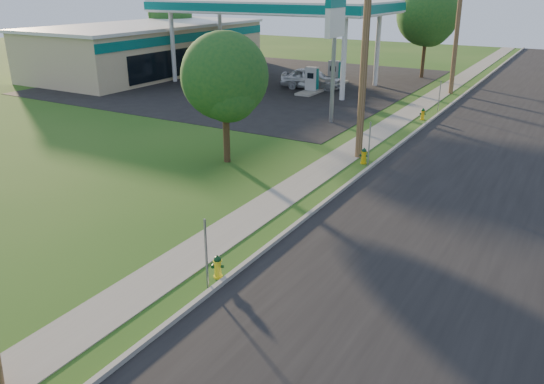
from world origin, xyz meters
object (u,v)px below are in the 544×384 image
Objects in this scene: fuel_pump_se at (334,76)px; hydrant_near at (218,267)px; utility_pole_far at (458,26)px; tree_back at (171,15)px; tree_lot at (428,17)px; fuel_pump_sw at (240,67)px; fuel_pump_ne at (312,83)px; fuel_pump_nw at (213,74)px; car_silver at (311,78)px; hydrant_mid at (364,156)px; price_pylon at (335,25)px; tree_verge at (226,80)px; hydrant_far at (423,114)px; utility_pole_mid at (365,48)px.

hydrant_near is at bearing -71.69° from fuel_pump_se.
utility_pole_far is 30.90m from tree_back.
utility_pole_far is at bearing 91.47° from hydrant_near.
hydrant_near is at bearing -48.26° from tree_back.
utility_pole_far is 30.57m from hydrant_near.
tree_lot is 36.80m from hydrant_near.
fuel_pump_sw is at bearing -176.80° from utility_pole_far.
fuel_pump_ne is 9.85m from fuel_pump_sw.
fuel_pump_nw reaches higher than car_silver.
hydrant_mid is (0.56, -18.80, -4.44)m from utility_pole_far.
car_silver is at bearing -122.27° from tree_lot.
price_pylon is 9.44m from tree_verge.
fuel_pump_sw is 20.18m from hydrant_far.
utility_pole_far is 9.84m from fuel_pump_se.
hydrant_near is at bearing -82.97° from tree_lot.
hydrant_far is 0.15× the size of car_silver.
hydrant_near is (4.47, -36.23, -4.66)m from tree_lot.
fuel_pump_se is 4.71× the size of hydrant_near.
utility_pole_mid is at bearing 37.93° from tree_verge.
fuel_pump_nw is 1.00× the size of fuel_pump_ne.
hydrant_near is at bearing -88.96° from hydrant_mid.
hydrant_mid is (4.46, -6.30, -5.07)m from price_pylon.
utility_pole_mid is 22.52m from fuel_pump_nw.
fuel_pump_sw reaches higher than car_silver.
price_pylon is 0.98× the size of tree_back.
fuel_pump_sw is 4.59× the size of hydrant_far.
fuel_pump_nw is at bearing 167.24° from hydrant_far.
tree_lot is at bearing 26.22° from fuel_pump_sw.
hydrant_mid is at bearing -37.26° from tree_back.
fuel_pump_se is 9.71m from tree_lot.
fuel_pump_se is (9.00, 0.00, 0.00)m from fuel_pump_sw.
utility_pole_far reaches higher than hydrant_far.
utility_pole_far is 19.32m from hydrant_mid.
tree_verge reaches higher than fuel_pump_nw.
hydrant_far is at bearing 66.96° from tree_verge.
tree_lot reaches higher than tree_back.
car_silver is (-5.79, 9.01, -4.63)m from price_pylon.
utility_pole_mid is 1.70× the size of tree_verge.
fuel_pump_nw is at bearing 144.01° from utility_pole_mid.
hydrant_mid is at bearing 91.04° from hydrant_near.
hydrant_near is (31.29, -35.07, -4.19)m from tree_back.
tree_verge is 0.74× the size of tree_lot.
utility_pole_far reaches higher than car_silver.
utility_pole_far is at bearing 90.00° from utility_pole_mid.
hydrant_far is (-0.23, 21.06, 0.01)m from hydrant_near.
hydrant_mid is (18.46, -17.80, -0.36)m from fuel_pump_sw.
hydrant_far is (18.45, -4.18, -0.38)m from fuel_pump_nw.
hydrant_near is at bearing -86.38° from utility_pole_mid.
utility_pole_mid is at bearing -93.54° from hydrant_far.
utility_pole_mid is 1.40× the size of tree_back.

